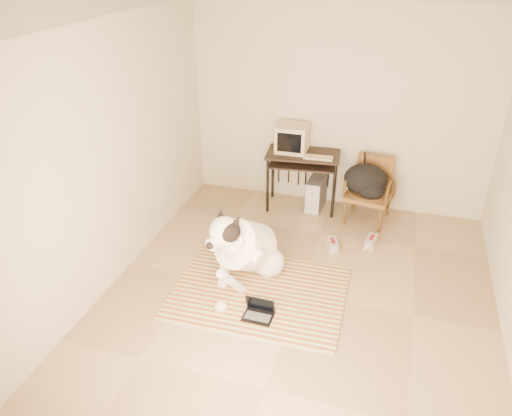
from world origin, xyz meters
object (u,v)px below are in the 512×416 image
at_px(laptop, 259,312).
at_px(computer_desk, 303,161).
at_px(crt_monitor, 292,138).
at_px(pc_tower, 316,193).
at_px(backpack, 366,181).
at_px(rattan_chair, 369,190).
at_px(dog, 246,248).

bearing_deg(laptop, computer_desk, 92.20).
bearing_deg(crt_monitor, pc_tower, -0.53).
distance_m(crt_monitor, backpack, 1.13).
bearing_deg(crt_monitor, rattan_chair, -6.33).
bearing_deg(dog, laptop, -61.29).
height_order(dog, crt_monitor, crt_monitor).
bearing_deg(dog, crt_monitor, 88.23).
bearing_deg(backpack, pc_tower, 164.64).
height_order(rattan_chair, backpack, rattan_chair).
distance_m(pc_tower, rattan_chair, 0.76).
distance_m(computer_desk, pc_tower, 0.52).
distance_m(dog, crt_monitor, 1.97).
bearing_deg(backpack, dog, -123.01).
relative_size(dog, rattan_chair, 1.63).
relative_size(pc_tower, backpack, 0.88).
relative_size(crt_monitor, pc_tower, 0.84).
bearing_deg(pc_tower, backpack, -15.36).
distance_m(dog, laptop, 0.74).
distance_m(rattan_chair, backpack, 0.17).
bearing_deg(computer_desk, dog, -97.07).
xyz_separation_m(dog, computer_desk, (0.23, 1.82, 0.30)).
xyz_separation_m(computer_desk, crt_monitor, (-0.17, 0.05, 0.30)).
relative_size(rattan_chair, backpack, 1.53).
bearing_deg(laptop, pc_tower, 87.46).
height_order(dog, pc_tower, dog).
bearing_deg(crt_monitor, computer_desk, -17.36).
bearing_deg(computer_desk, backpack, -8.81).
relative_size(crt_monitor, rattan_chair, 0.48).
bearing_deg(computer_desk, pc_tower, 13.73).
xyz_separation_m(laptop, computer_desk, (-0.09, 2.40, 0.62)).
bearing_deg(computer_desk, laptop, -87.80).
bearing_deg(laptop, backpack, 71.07).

